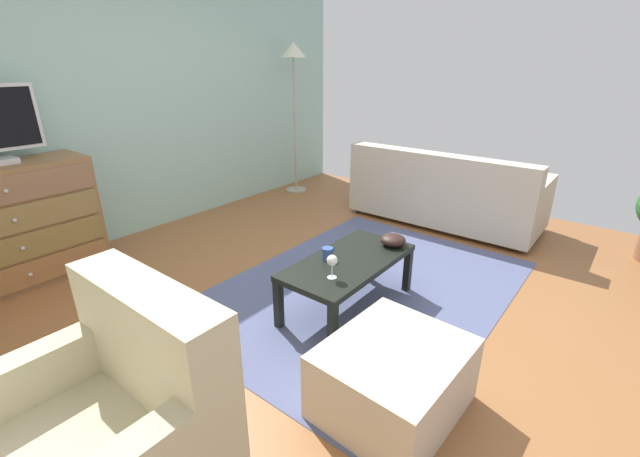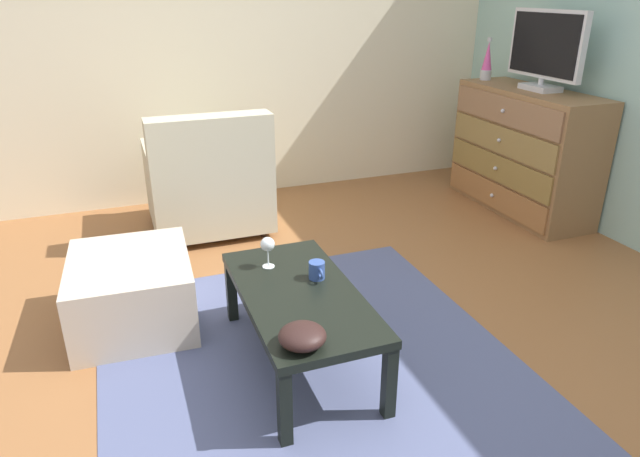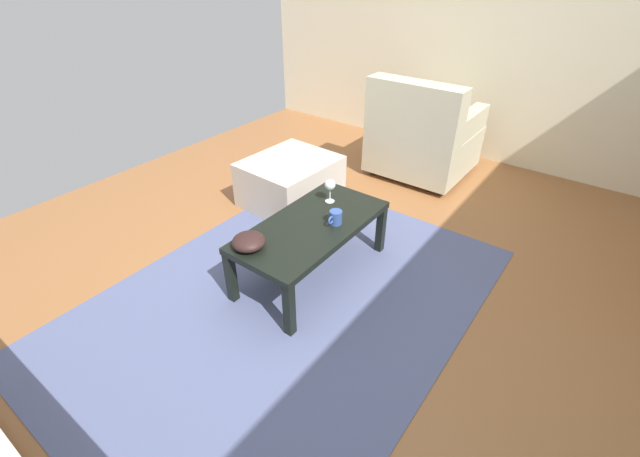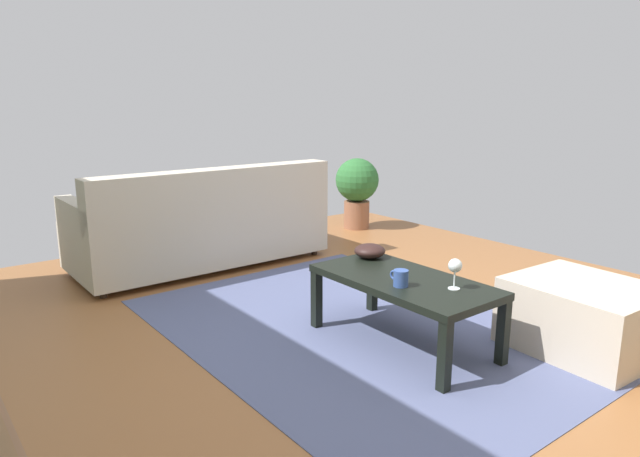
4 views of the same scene
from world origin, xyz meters
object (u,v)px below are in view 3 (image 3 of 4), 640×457
at_px(wine_glass, 330,186).
at_px(armchair, 422,138).
at_px(mug, 335,217).
at_px(ottoman, 290,181).
at_px(coffee_table, 311,230).
at_px(bowl_decorative, 249,242).

xyz_separation_m(wine_glass, armchair, (-1.45, -0.04, -0.14)).
bearing_deg(mug, wine_glass, -137.07).
bearing_deg(mug, ottoman, -123.46).
bearing_deg(armchair, coffee_table, 3.47).
xyz_separation_m(bowl_decorative, ottoman, (-1.03, -0.59, -0.24)).
height_order(bowl_decorative, ottoman, bowl_decorative).
relative_size(coffee_table, bowl_decorative, 5.47).
relative_size(coffee_table, ottoman, 1.45).
distance_m(coffee_table, wine_glass, 0.33).
height_order(mug, armchair, armchair).
relative_size(wine_glass, mug, 1.38).
relative_size(wine_glass, armchair, 0.18).
bearing_deg(bowl_decorative, armchair, 179.59).
xyz_separation_m(armchair, ottoman, (1.10, -0.60, -0.17)).
relative_size(coffee_table, armchair, 1.15).
distance_m(bowl_decorative, ottoman, 1.21).
bearing_deg(wine_glass, coffee_table, 13.19).
height_order(bowl_decorative, armchair, armchair).
relative_size(coffee_table, mug, 8.89).
bearing_deg(bowl_decorative, wine_glass, 175.40).
relative_size(mug, ottoman, 0.16).
height_order(coffee_table, bowl_decorative, bowl_decorative).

